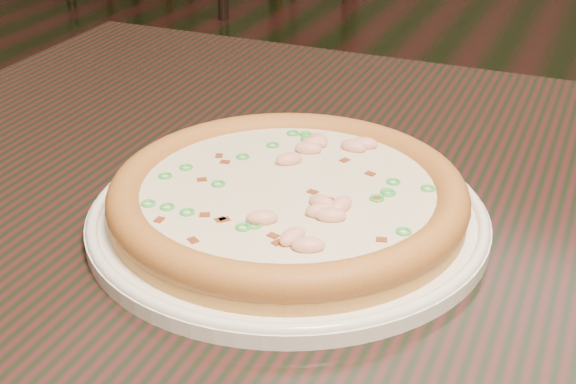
% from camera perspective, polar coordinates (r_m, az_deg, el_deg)
% --- Properties ---
extents(hero_table, '(1.20, 0.80, 0.75)m').
position_cam_1_polar(hero_table, '(0.73, 10.43, -9.04)').
color(hero_table, black).
rests_on(hero_table, ground).
extents(plate, '(0.33, 0.33, 0.02)m').
position_cam_1_polar(plate, '(0.66, -0.00, -1.64)').
color(plate, white).
rests_on(plate, hero_table).
extents(pizza, '(0.29, 0.29, 0.03)m').
position_cam_1_polar(pizza, '(0.65, 0.02, -0.23)').
color(pizza, '#BF9443').
rests_on(pizza, plate).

